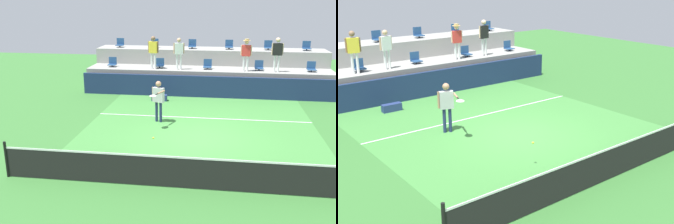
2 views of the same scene
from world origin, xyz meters
The scene contains 22 objects.
ground_plane centered at (0.00, 0.00, 0.00)m, with size 40.00×40.00×0.00m, color #336B2D.
court_inner_paint centered at (0.00, 1.00, 0.00)m, with size 9.00×10.00×0.01m, color #3D7F38.
court_service_line centered at (0.00, 2.40, 0.01)m, with size 9.00×0.06×0.00m, color white.
tennis_net centered at (0.00, -4.00, 0.50)m, with size 10.48×0.08×1.07m.
sponsor_backboard centered at (0.00, 6.00, 0.55)m, with size 13.00×0.16×1.10m, color navy.
seating_tier_lower centered at (0.00, 7.30, 0.62)m, with size 13.00×1.80×1.25m, color gray.
seating_tier_upper centered at (0.00, 9.10, 1.05)m, with size 13.00×1.80×2.10m, color gray.
stadium_chair_lower_left centered at (-2.62, 7.23, 1.46)m, with size 0.44×0.40×0.52m.
stadium_chair_lower_center centered at (-0.04, 7.23, 1.46)m, with size 0.44×0.40×0.52m.
stadium_chair_lower_right centered at (2.65, 7.23, 1.46)m, with size 0.44×0.40×0.52m.
stadium_chair_lower_far_right centered at (5.29, 7.23, 1.46)m, with size 0.44×0.40×0.52m.
stadium_chair_upper_mid_left centered at (-1.02, 9.03, 2.31)m, with size 0.44×0.40×0.52m.
stadium_chair_upper_mid_right centered at (1.07, 9.03, 2.31)m, with size 0.44×0.40×0.52m.
stadium_chair_upper_right centered at (3.24, 9.03, 2.31)m, with size 0.44×0.40×0.52m.
stadium_chair_upper_far_right centered at (5.31, 9.03, 2.31)m, with size 0.44×0.40×0.52m.
tennis_player centered at (-1.77, 1.62, 1.05)m, with size 0.57×1.30×1.71m.
spectator_in_grey centered at (-2.91, 6.85, 2.30)m, with size 0.60×0.28×1.73m.
spectator_leaning_on_rail centered at (-1.54, 6.85, 2.25)m, with size 0.59×0.25×1.66m.
spectator_with_hat centered at (1.92, 6.85, 2.26)m, with size 0.57×0.42×1.66m.
spectator_in_white centered at (3.48, 6.85, 2.31)m, with size 0.61×0.26×1.75m.
tennis_ball centered at (-1.29, -2.15, 0.71)m, with size 0.07×0.07×0.07m.
equipment_bag centered at (-2.29, 5.00, 0.15)m, with size 0.76×0.28×0.30m, color navy.
Camera 2 is at (-8.66, -10.31, 5.18)m, focal length 45.92 mm.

